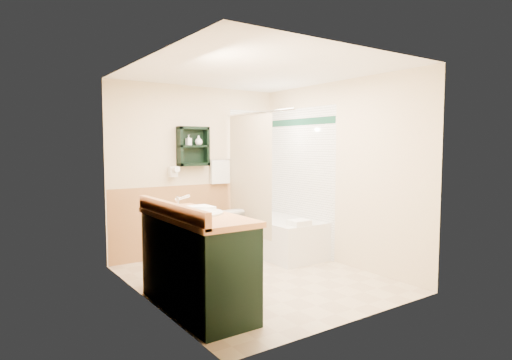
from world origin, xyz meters
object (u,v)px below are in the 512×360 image
(soap_bottle_b, at_px, (199,141))
(vanity_book, at_px, (163,199))
(hair_dryer, at_px, (173,172))
(vanity, at_px, (196,262))
(toilet, at_px, (220,232))
(bathtub, at_px, (276,236))
(wall_shelf, at_px, (193,146))
(soap_bottle_a, at_px, (189,143))

(soap_bottle_b, bearing_deg, vanity_book, -127.94)
(hair_dryer, distance_m, vanity, 2.10)
(toilet, height_order, vanity_book, vanity_book)
(vanity, bearing_deg, toilet, 53.90)
(hair_dryer, distance_m, bathtub, 1.74)
(wall_shelf, distance_m, hair_dryer, 0.46)
(wall_shelf, distance_m, soap_bottle_a, 0.09)
(bathtub, bearing_deg, vanity_book, -157.06)
(vanity_book, bearing_deg, wall_shelf, 34.50)
(wall_shelf, xyz_separation_m, soap_bottle_a, (-0.07, -0.01, 0.05))
(vanity, bearing_deg, soap_bottle_b, 62.07)
(vanity, relative_size, soap_bottle_a, 10.05)
(hair_dryer, bearing_deg, vanity, -107.61)
(wall_shelf, distance_m, soap_bottle_b, 0.11)
(soap_bottle_a, bearing_deg, soap_bottle_b, 0.00)
(hair_dryer, bearing_deg, soap_bottle_a, -7.54)
(vanity_book, height_order, soap_bottle_b, soap_bottle_b)
(bathtub, bearing_deg, hair_dryer, 155.14)
(hair_dryer, bearing_deg, wall_shelf, -4.76)
(hair_dryer, distance_m, soap_bottle_a, 0.46)
(soap_bottle_b, bearing_deg, wall_shelf, 176.56)
(bathtub, relative_size, soap_bottle_b, 11.05)
(bathtub, xyz_separation_m, soap_bottle_b, (-0.94, 0.58, 1.36))
(vanity, xyz_separation_m, toilet, (1.18, 1.61, -0.12))
(wall_shelf, height_order, hair_dryer, wall_shelf)
(toilet, xyz_separation_m, soap_bottle_b, (-0.20, 0.23, 1.28))
(vanity, distance_m, soap_bottle_b, 2.39)
(toilet, relative_size, soap_bottle_b, 5.03)
(vanity, relative_size, soap_bottle_b, 10.68)
(soap_bottle_b, bearing_deg, hair_dryer, 175.52)
(vanity_book, bearing_deg, bathtub, 3.22)
(wall_shelf, height_order, soap_bottle_a, wall_shelf)
(vanity, xyz_separation_m, soap_bottle_a, (0.82, 1.85, 1.14))
(vanity_book, xyz_separation_m, soap_bottle_b, (1.14, 1.47, 0.59))
(toilet, xyz_separation_m, soap_bottle_a, (-0.35, 0.23, 1.26))
(vanity_book, distance_m, soap_bottle_b, 1.95)
(hair_dryer, relative_size, vanity_book, 1.08)
(toilet, height_order, soap_bottle_a, soap_bottle_a)
(wall_shelf, height_order, vanity, wall_shelf)
(hair_dryer, relative_size, bathtub, 0.16)
(wall_shelf, distance_m, vanity, 2.33)
(hair_dryer, xyz_separation_m, soap_bottle_a, (0.23, -0.03, 0.40))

